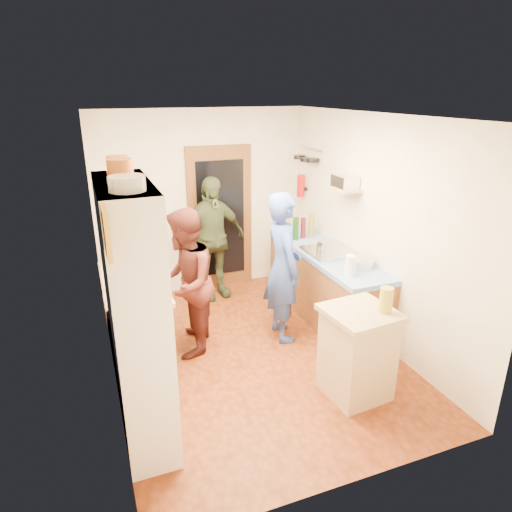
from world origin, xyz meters
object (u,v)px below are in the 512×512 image
right_counter_base (324,287)px  island_base (357,355)px  hutch_body (136,316)px  person_back (212,239)px  person_left (189,282)px  person_hob (286,268)px

right_counter_base → island_base: size_ratio=2.56×
right_counter_base → hutch_body: bearing=-152.5°
hutch_body → island_base: hutch_body is taller
hutch_body → person_back: (1.32, 2.42, -0.23)m
person_left → person_back: bearing=173.5°
hutch_body → person_left: (0.69, 1.14, -0.27)m
hutch_body → person_back: bearing=61.3°
island_base → person_left: bearing=133.0°
person_back → right_counter_base: bearing=-54.8°
right_counter_base → island_base: 1.64m
hutch_body → right_counter_base: hutch_body is taller
right_counter_base → person_hob: 0.89m
person_hob → person_back: person_hob is taller
right_counter_base → island_base: (-0.51, -1.56, 0.01)m
person_hob → person_back: bearing=23.2°
person_hob → person_back: size_ratio=1.02×
hutch_body → person_hob: (1.81, 1.00, -0.21)m
right_counter_base → island_base: bearing=-108.2°
person_hob → right_counter_base: bearing=-62.4°
hutch_body → island_base: 2.11m
person_left → person_back: size_ratio=0.96×
person_hob → island_base: bearing=-167.6°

